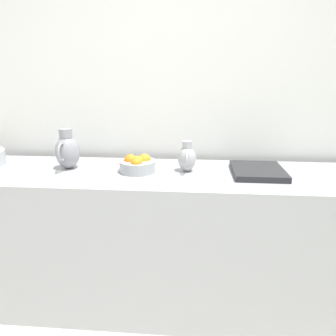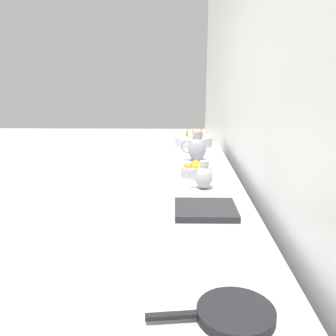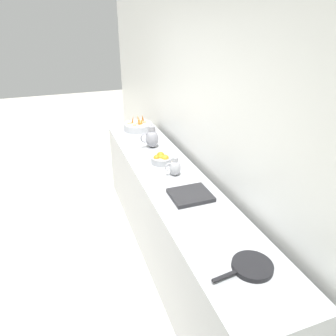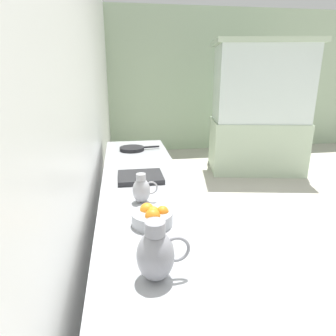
{
  "view_description": "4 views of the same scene",
  "coord_description": "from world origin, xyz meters",
  "px_view_note": "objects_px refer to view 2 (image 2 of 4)",
  "views": [
    {
      "loc": [
        0.26,
        0.09,
        1.51
      ],
      "look_at": [
        -1.38,
        -0.04,
        1.0
      ],
      "focal_mm": 33.02,
      "sensor_mm": 36.0,
      "label": 1
    },
    {
      "loc": [
        -1.37,
        2.45,
        1.72
      ],
      "look_at": [
        -1.34,
        0.22,
        1.11
      ],
      "focal_mm": 40.46,
      "sensor_mm": 36.0,
      "label": 2
    },
    {
      "loc": [
        -0.58,
        2.61,
        2.36
      ],
      "look_at": [
        -1.42,
        0.27,
        1.13
      ],
      "focal_mm": 33.98,
      "sensor_mm": 36.0,
      "label": 3
    },
    {
      "loc": [
        -1.68,
        -1.71,
        1.72
      ],
      "look_at": [
        -1.36,
        0.29,
        1.07
      ],
      "focal_mm": 32.38,
      "sensor_mm": 36.0,
      "label": 4
    }
  ],
  "objects_px": {
    "metal_pitcher_short": "(204,176)",
    "metal_pitcher_tall": "(197,148)",
    "vegetable_colander": "(193,141)",
    "orange_bowl": "(196,170)",
    "skillet_on_counter": "(234,313)"
  },
  "relations": [
    {
      "from": "metal_pitcher_short",
      "to": "metal_pitcher_tall",
      "type": "bearing_deg",
      "value": -89.97
    },
    {
      "from": "vegetable_colander",
      "to": "metal_pitcher_tall",
      "type": "xyz_separation_m",
      "value": [
        0.0,
        0.64,
        0.06
      ]
    },
    {
      "from": "metal_pitcher_tall",
      "to": "metal_pitcher_short",
      "type": "distance_m",
      "value": 0.75
    },
    {
      "from": "orange_bowl",
      "to": "skillet_on_counter",
      "type": "relative_size",
      "value": 0.53
    },
    {
      "from": "skillet_on_counter",
      "to": "metal_pitcher_short",
      "type": "bearing_deg",
      "value": -90.08
    },
    {
      "from": "orange_bowl",
      "to": "metal_pitcher_tall",
      "type": "height_order",
      "value": "metal_pitcher_tall"
    },
    {
      "from": "vegetable_colander",
      "to": "skillet_on_counter",
      "type": "distance_m",
      "value": 2.72
    },
    {
      "from": "metal_pitcher_tall",
      "to": "metal_pitcher_short",
      "type": "relative_size",
      "value": 1.34
    },
    {
      "from": "skillet_on_counter",
      "to": "metal_pitcher_tall",
      "type": "bearing_deg",
      "value": -90.04
    },
    {
      "from": "vegetable_colander",
      "to": "orange_bowl",
      "type": "bearing_deg",
      "value": 87.96
    },
    {
      "from": "vegetable_colander",
      "to": "metal_pitcher_short",
      "type": "bearing_deg",
      "value": 89.81
    },
    {
      "from": "metal_pitcher_tall",
      "to": "skillet_on_counter",
      "type": "xyz_separation_m",
      "value": [
        0.0,
        2.08,
        -0.1
      ]
    },
    {
      "from": "metal_pitcher_tall",
      "to": "skillet_on_counter",
      "type": "bearing_deg",
      "value": 89.96
    },
    {
      "from": "metal_pitcher_tall",
      "to": "skillet_on_counter",
      "type": "relative_size",
      "value": 0.6
    },
    {
      "from": "orange_bowl",
      "to": "metal_pitcher_short",
      "type": "bearing_deg",
      "value": 96.48
    }
  ]
}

